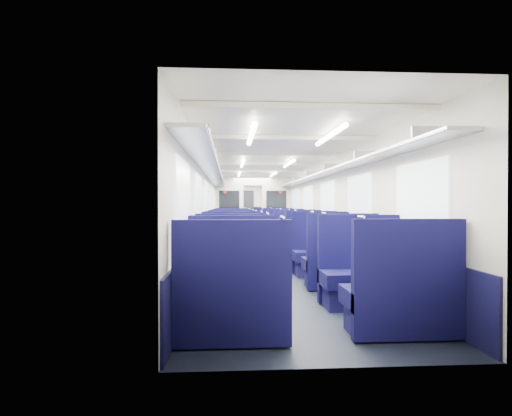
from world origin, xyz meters
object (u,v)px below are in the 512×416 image
Objects in this scene: seat_22 at (230,226)px; seat_24 at (230,225)px; seat_11 at (300,243)px; seat_13 at (293,239)px; seat_26 at (230,223)px; seat_27 at (265,223)px; seat_3 at (362,277)px; seat_21 at (272,228)px; seat_16 at (231,233)px; seat_1 at (402,299)px; seat_6 at (231,256)px; seat_25 at (267,225)px; seat_19 at (278,231)px; seat_7 at (322,255)px; seat_8 at (231,249)px; seat_5 at (340,265)px; seat_23 at (269,226)px; seat_9 at (309,248)px; seat_4 at (231,265)px; seat_10 at (231,243)px; seat_12 at (231,239)px; seat_18 at (230,231)px; seat_14 at (231,236)px; seat_0 at (232,304)px; seat_2 at (232,281)px; seat_17 at (282,233)px; bulkhead at (253,206)px; seat_20 at (230,228)px.

seat_22 is 1.00× the size of seat_24.
seat_11 is 1.08m from seat_13.
seat_27 is at bearing -2.01° from seat_26.
seat_3 is 11.11m from seat_21.
seat_13 is 2.78m from seat_16.
seat_27 is at bearing 54.48° from seat_22.
seat_6 is at bearing 115.61° from seat_1.
seat_25 is 1.00× the size of seat_26.
seat_6 is at bearing -124.99° from seat_11.
seat_26 is (-1.66, 5.57, 0.00)m from seat_19.
seat_8 is at bearing 145.12° from seat_7.
seat_8 is at bearing -90.00° from seat_26.
seat_5 and seat_23 have the same top height.
seat_7 and seat_9 have the same top height.
seat_4 is 1.00× the size of seat_25.
seat_5 is 3.97m from seat_10.
seat_18 is at bearing 90.00° from seat_12.
seat_12 is 2.22m from seat_16.
seat_14 is (0.00, 3.33, 0.00)m from seat_8.
seat_10 is 4.78m from seat_19.
seat_0 and seat_25 have the same top height.
seat_24 is at bearing 90.00° from seat_10.
seat_13 is 7.95m from seat_24.
seat_26 is (0.00, 7.94, 0.00)m from seat_14.
seat_2 is 3.97m from seat_9.
seat_5 and seat_10 have the same top height.
seat_2 is 1.00× the size of seat_8.
seat_7 is (0.00, 3.50, 0.00)m from seat_1.
seat_26 is (-1.66, 12.43, 0.00)m from seat_7.
seat_13 and seat_25 have the same top height.
seat_17 is at bearing -90.00° from seat_23.
seat_11 is 1.99m from seat_12.
seat_12 is at bearing -90.00° from seat_18.
seat_0 is at bearing -99.04° from seat_19.
seat_1 is at bearing -80.81° from seat_18.
seat_7 is at bearing 34.53° from seat_4.
seat_6 is 7.09m from seat_19.
seat_9 and seat_16 have the same top height.
seat_0 is 1.00× the size of seat_6.
bulkhead reaches higher than seat_22.
seat_3 is at bearing -90.00° from seat_19.
seat_20 is (-1.66, 8.91, 0.00)m from seat_7.
seat_22 is (-1.66, 13.54, 0.00)m from seat_1.
seat_7 and seat_26 have the same top height.
seat_0 is 2.10m from seat_3.
seat_8 is 1.00× the size of seat_27.
seat_17 is at bearing 63.44° from seat_10.
bulkhead is 3.58m from seat_24.
bulkhead is 1.62m from seat_20.
seat_13 is (0.00, 2.23, 0.00)m from seat_9.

